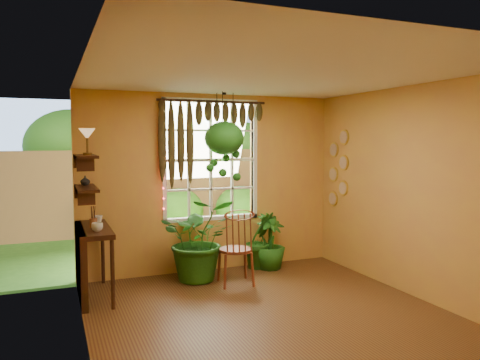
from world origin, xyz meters
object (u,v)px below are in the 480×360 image
object	(u,v)px
hanging_basket	(224,144)
potted_plant_left	(200,239)
windsor_chair	(236,259)
counter_ledge	(85,255)
potted_plant_mid	(260,240)

from	to	relation	value
hanging_basket	potted_plant_left	bearing A→B (deg)	-157.90
windsor_chair	potted_plant_left	bearing A→B (deg)	144.09
counter_ledge	potted_plant_left	size ratio (longest dim) A/B	1.00
windsor_chair	potted_plant_mid	world-z (taller)	windsor_chair
counter_ledge	potted_plant_mid	bearing A→B (deg)	9.44
potted_plant_left	potted_plant_mid	size ratio (longest dim) A/B	1.34
counter_ledge	windsor_chair	size ratio (longest dim) A/B	0.98
counter_ledge	hanging_basket	size ratio (longest dim) A/B	0.91
potted_plant_mid	hanging_basket	distance (m)	1.63
windsor_chair	potted_plant_mid	bearing A→B (deg)	52.08
counter_ledge	windsor_chair	bearing A→B (deg)	-6.07
windsor_chair	potted_plant_mid	distance (m)	0.93
potted_plant_left	potted_plant_mid	bearing A→B (deg)	13.89
potted_plant_left	counter_ledge	bearing A→B (deg)	-173.65
hanging_basket	potted_plant_mid	bearing A→B (deg)	7.58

